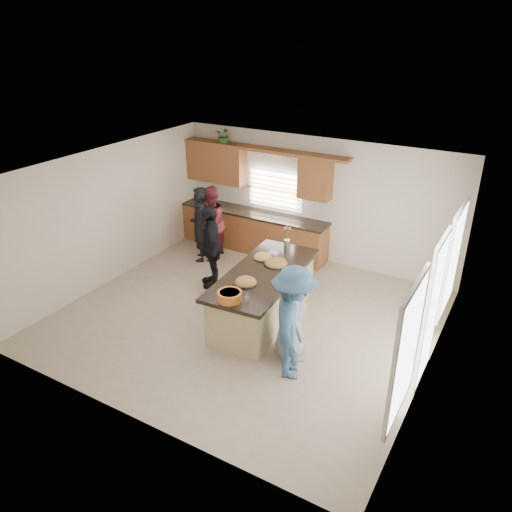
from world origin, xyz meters
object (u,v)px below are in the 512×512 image
Objects in this scene: woman_left_mid at (210,224)px; woman_right_back at (293,323)px; salad_bowl at (230,296)px; woman_right_front at (291,314)px; woman_left_back at (200,224)px; island at (263,296)px; woman_left_front at (211,246)px.

woman_right_back reaches higher than woman_left_mid.
woman_right_back reaches higher than salad_bowl.
salad_bowl is 1.01m from woman_right_front.
woman_left_mid is at bearing 26.02° from woman_right_back.
woman_left_back reaches higher than woman_right_front.
woman_left_mid reaches higher than island.
woman_right_back is at bearing 31.25° from woman_left_mid.
woman_left_mid is 1.28m from woman_left_front.
salad_bowl is 2.33m from woman_left_front.
woman_right_front is at bearing -44.21° from island.
woman_right_back is 0.46m from woman_right_front.
woman_right_back is at bearing 16.25° from woman_left_front.
island is 1.71m from woman_left_front.
woman_left_mid is at bearing 140.26° from island.
woman_right_front is at bearing 5.33° from woman_right_back.
salad_bowl is 0.23× the size of woman_left_back.
salad_bowl is at bearing 1.59° from woman_left_front.
island is 1.62× the size of woman_left_mid.
woman_right_front is at bearing 33.50° from woman_left_mid.
woman_left_front is (0.92, -0.88, 0.01)m from woman_left_back.
woman_right_front reaches higher than salad_bowl.
woman_left_back reaches higher than salad_bowl.
woman_left_back is at bearing -174.38° from woman_left_front.
island is 1.72m from woman_right_back.
woman_left_front is (-1.56, 1.72, -0.17)m from salad_bowl.
island is 6.98× the size of salad_bowl.
woman_left_back is 0.24m from woman_left_mid.
woman_right_back reaches higher than woman_left_front.
woman_left_mid is 1.07× the size of woman_right_front.
woman_left_back is at bearing -67.76° from woman_left_mid.
woman_left_mid is 0.99× the size of woman_left_front.
island is at bearing 26.84° from woman_left_back.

